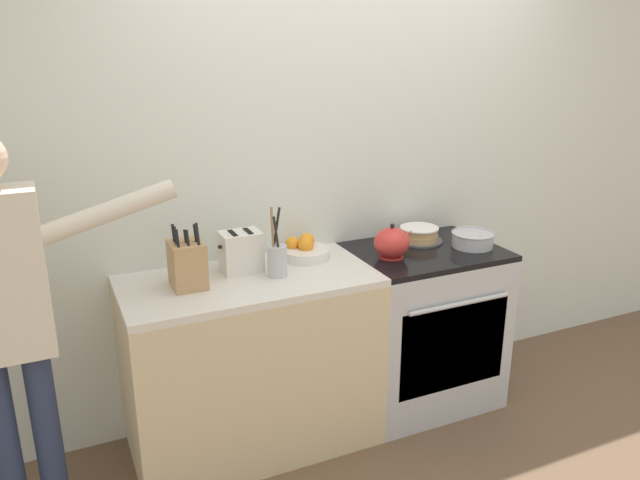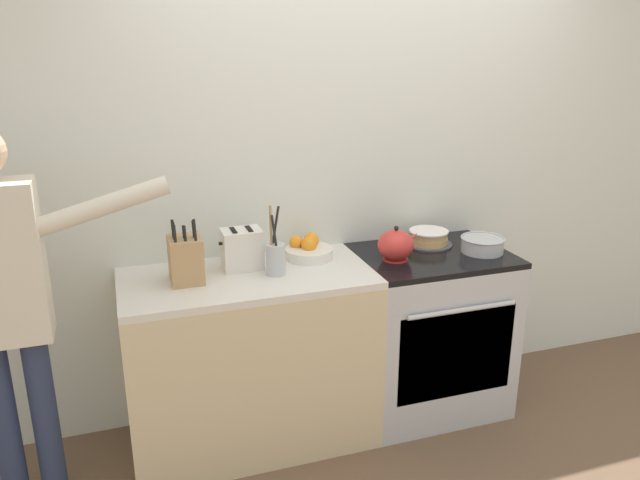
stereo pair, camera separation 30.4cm
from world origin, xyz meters
name	(u,v)px [view 2 (the right image)]	position (x,y,z in m)	size (l,w,h in m)	color
ground_plane	(399,443)	(0.00, 0.00, 0.00)	(16.00, 16.00, 0.00)	brown
wall_back	(359,173)	(0.00, 0.63, 1.30)	(8.00, 0.04, 2.60)	silver
counter_cabinet	(251,359)	(-0.70, 0.30, 0.46)	(1.22, 0.61, 0.91)	beige
stove_range	(429,331)	(0.30, 0.30, 0.46)	(0.80, 0.64, 0.91)	#B7BABF
layer_cake	(428,238)	(0.34, 0.44, 0.95)	(0.26, 0.26, 0.08)	#4C4C51
tea_kettle	(396,245)	(0.07, 0.28, 0.99)	(0.23, 0.19, 0.18)	red
mixing_bowl	(482,245)	(0.56, 0.24, 0.96)	(0.23, 0.23, 0.08)	#B7BABF
knife_block	(186,259)	(-0.99, 0.32, 1.02)	(0.15, 0.18, 0.31)	tan
utensil_crock	(275,257)	(-0.57, 0.27, 1.00)	(0.10, 0.10, 0.34)	#B7BABF
fruit_bowl	(308,250)	(-0.35, 0.45, 0.96)	(0.25, 0.25, 0.11)	silver
toaster	(242,249)	(-0.70, 0.41, 1.01)	(0.21, 0.14, 0.20)	silver
person_baker	(6,293)	(-1.73, 0.16, 1.02)	(0.94, 0.20, 1.69)	#283351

